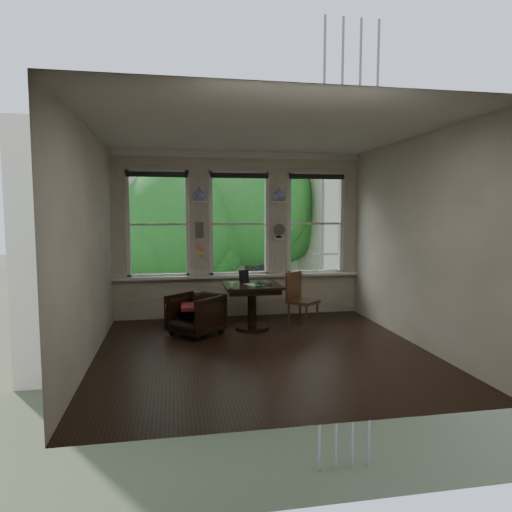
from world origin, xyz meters
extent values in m
plane|color=black|center=(0.00, 0.00, 0.00)|extent=(4.50, 4.50, 0.00)
plane|color=silver|center=(0.00, 0.00, 3.00)|extent=(4.50, 4.50, 0.00)
plane|color=beige|center=(0.00, 2.25, 1.50)|extent=(4.50, 0.00, 4.50)
plane|color=beige|center=(0.00, -2.25, 1.50)|extent=(4.50, 0.00, 4.50)
plane|color=beige|center=(-2.25, 0.00, 1.50)|extent=(0.00, 4.50, 4.50)
plane|color=beige|center=(2.25, 0.00, 1.50)|extent=(0.00, 4.50, 4.50)
cube|color=white|center=(-0.72, 2.15, 2.10)|extent=(0.26, 0.16, 0.03)
cube|color=white|center=(0.72, 2.15, 2.10)|extent=(0.26, 0.16, 0.03)
cube|color=#59544F|center=(-0.72, 2.18, 1.60)|extent=(0.14, 0.06, 0.28)
imported|color=silver|center=(-0.72, 2.15, 2.24)|extent=(0.24, 0.24, 0.25)
imported|color=silver|center=(0.72, 2.15, 2.24)|extent=(0.24, 0.24, 0.25)
imported|color=black|center=(-0.87, 1.01, 0.33)|extent=(1.00, 1.00, 0.65)
cube|color=maroon|center=(-0.87, 1.01, 0.45)|extent=(0.45, 0.45, 0.06)
imported|color=black|center=(0.21, 1.06, 0.76)|extent=(0.36, 0.31, 0.02)
imported|color=white|center=(-0.31, 0.92, 0.79)|extent=(0.12, 0.12, 0.09)
imported|color=white|center=(0.11, 0.87, 0.79)|extent=(0.12, 0.12, 0.09)
cube|color=black|center=(-0.06, 1.27, 0.86)|extent=(0.17, 0.10, 0.22)
cube|color=silver|center=(0.08, 1.13, 0.75)|extent=(0.32, 0.36, 0.00)
camera|label=1|loc=(-1.19, -6.04, 1.92)|focal=32.00mm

